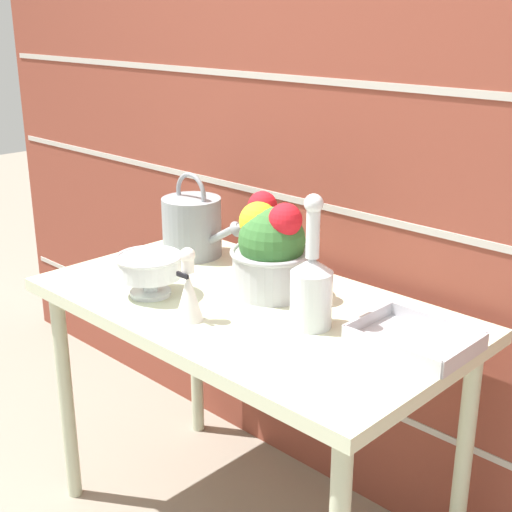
{
  "coord_description": "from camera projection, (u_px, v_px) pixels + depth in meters",
  "views": [
    {
      "loc": [
        1.22,
        -1.23,
        1.47
      ],
      "look_at": [
        0.0,
        0.03,
        0.86
      ],
      "focal_mm": 50.0,
      "sensor_mm": 36.0,
      "label": 1
    }
  ],
  "objects": [
    {
      "name": "brick_wall",
      "position": [
        348.0,
        146.0,
        2.04
      ],
      "size": [
        3.6,
        0.08,
        2.2
      ],
      "color": "brown",
      "rests_on": "ground_plane"
    },
    {
      "name": "patio_table",
      "position": [
        248.0,
        329.0,
        1.9
      ],
      "size": [
        1.16,
        0.65,
        0.74
      ],
      "color": "beige",
      "rests_on": "ground_plane"
    },
    {
      "name": "watering_can",
      "position": [
        193.0,
        226.0,
        2.2
      ],
      "size": [
        0.33,
        0.18,
        0.26
      ],
      "color": "gray",
      "rests_on": "patio_table"
    },
    {
      "name": "crystal_pedestal_bowl",
      "position": [
        149.0,
        268.0,
        1.9
      ],
      "size": [
        0.18,
        0.18,
        0.11
      ],
      "color": "silver",
      "rests_on": "patio_table"
    },
    {
      "name": "flower_planter",
      "position": [
        271.0,
        249.0,
        1.9
      ],
      "size": [
        0.23,
        0.23,
        0.27
      ],
      "color": "#ADADB2",
      "rests_on": "patio_table"
    },
    {
      "name": "glass_decanter",
      "position": [
        312.0,
        285.0,
        1.7
      ],
      "size": [
        0.1,
        0.1,
        0.33
      ],
      "color": "silver",
      "rests_on": "patio_table"
    },
    {
      "name": "figurine_vase",
      "position": [
        189.0,
        291.0,
        1.75
      ],
      "size": [
        0.07,
        0.07,
        0.19
      ],
      "color": "white",
      "rests_on": "patio_table"
    },
    {
      "name": "wire_tray",
      "position": [
        414.0,
        341.0,
        1.63
      ],
      "size": [
        0.27,
        0.21,
        0.04
      ],
      "color": "#B7B7BC",
      "rests_on": "patio_table"
    }
  ]
}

